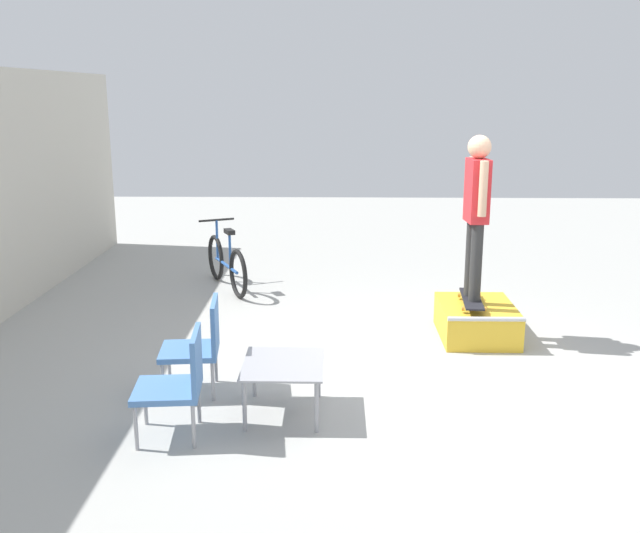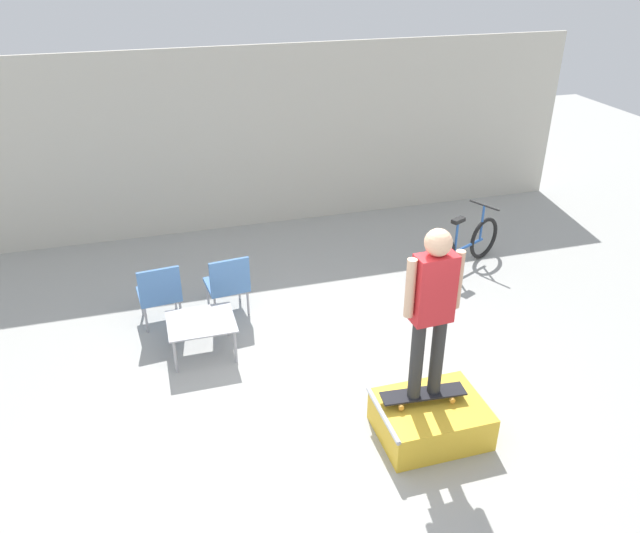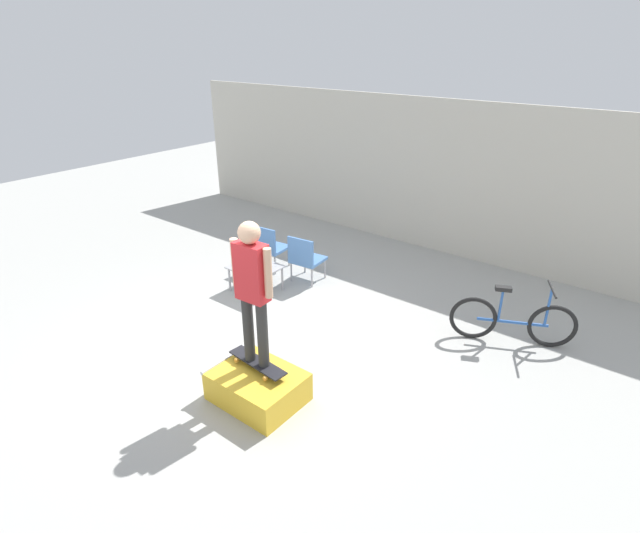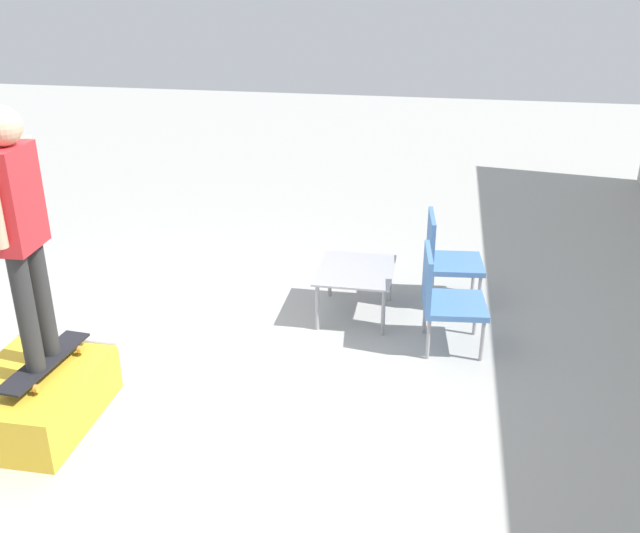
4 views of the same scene
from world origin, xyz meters
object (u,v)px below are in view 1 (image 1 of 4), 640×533
at_px(skateboard_on_ramp, 472,299).
at_px(coffee_table, 283,369).
at_px(skate_ramp_box, 476,321).
at_px(person_skater, 477,203).
at_px(patio_chair_left, 179,380).
at_px(patio_chair_right, 199,342).
at_px(bicycle, 226,264).

distance_m(skateboard_on_ramp, coffee_table, 2.78).
bearing_deg(skate_ramp_box, person_skater, 128.06).
height_order(person_skater, patio_chair_left, person_skater).
xyz_separation_m(coffee_table, patio_chair_right, (0.45, 0.80, 0.07)).
height_order(skate_ramp_box, patio_chair_right, patio_chair_right).
height_order(skate_ramp_box, skateboard_on_ramp, skateboard_on_ramp).
distance_m(coffee_table, patio_chair_left, 0.91).
bearing_deg(bicycle, skate_ramp_box, -147.92).
height_order(person_skater, bicycle, person_skater).
distance_m(patio_chair_right, bicycle, 3.59).
height_order(skate_ramp_box, coffee_table, coffee_table).
bearing_deg(coffee_table, patio_chair_left, 118.13).
relative_size(skateboard_on_ramp, person_skater, 0.49).
relative_size(skateboard_on_ramp, bicycle, 0.54).
xyz_separation_m(skateboard_on_ramp, patio_chair_right, (-1.52, 2.76, 0.02)).
bearing_deg(patio_chair_right, bicycle, 178.91).
bearing_deg(person_skater, patio_chair_right, 115.83).
bearing_deg(person_skater, skate_ramp_box, -55.00).
xyz_separation_m(coffee_table, bicycle, (4.03, 1.10, -0.05)).
xyz_separation_m(skateboard_on_ramp, coffee_table, (-1.97, 1.96, -0.05)).
distance_m(person_skater, bicycle, 3.87).
relative_size(person_skater, coffee_table, 2.25).
bearing_deg(bicycle, person_skater, -149.42).
bearing_deg(patio_chair_left, skate_ramp_box, 125.48).
bearing_deg(skate_ramp_box, patio_chair_left, 130.92).
xyz_separation_m(patio_chair_left, patio_chair_right, (0.88, 0.00, 0.00)).
bearing_deg(patio_chair_right, patio_chair_left, -5.81).
height_order(skateboard_on_ramp, person_skater, person_skater).
bearing_deg(skate_ramp_box, bicycle, 57.55).
bearing_deg(skateboard_on_ramp, patio_chair_left, 135.93).
bearing_deg(coffee_table, skate_ramp_box, -45.07).
bearing_deg(skate_ramp_box, coffee_table, 134.93).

